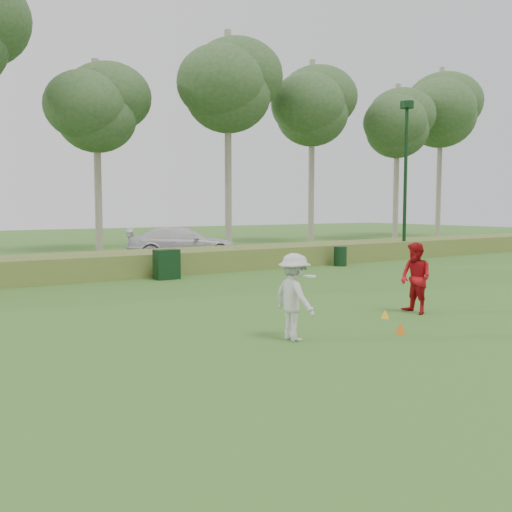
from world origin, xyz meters
TOP-DOWN VIEW (x-y plane):
  - ground at (0.00, 0.00)m, footprint 120.00×120.00m
  - reed_strip at (0.00, 12.00)m, footprint 80.00×3.00m
  - park_road at (0.00, 17.00)m, footprint 80.00×6.00m
  - lamp_post at (14.00, 11.00)m, footprint 0.70×0.70m
  - tree_4 at (2.00, 24.50)m, footprint 6.24×6.24m
  - tree_5 at (10.00, 22.50)m, footprint 7.28×7.28m
  - tree_6 at (18.00, 23.80)m, footprint 7.02×7.02m
  - tree_7 at (26.00, 22.80)m, footprint 6.50×6.50m
  - tree_8 at (33.00, 24.20)m, footprint 8.06×8.06m
  - player_white at (-2.09, -0.62)m, footprint 0.87×1.16m
  - player_red at (2.26, -0.01)m, footprint 0.78×0.96m
  - cone_orange at (0.18, -1.42)m, footprint 0.22×0.22m
  - cone_yellow at (1.14, -0.05)m, footprint 0.20×0.20m
  - utility_cabinet at (-0.19, 9.85)m, footprint 0.90×0.56m
  - trash_bin at (8.54, 9.89)m, footprint 0.64×0.64m
  - car_right at (3.62, 16.30)m, footprint 6.09×4.25m

SIDE VIEW (x-z plane):
  - ground at x=0.00m, z-range 0.00..0.00m
  - park_road at x=0.00m, z-range 0.00..0.06m
  - cone_yellow at x=1.14m, z-range 0.00..0.22m
  - cone_orange at x=0.18m, z-range 0.00..0.24m
  - trash_bin at x=8.54m, z-range 0.00..0.90m
  - reed_strip at x=0.00m, z-range 0.00..0.90m
  - utility_cabinet at x=-0.19m, z-range 0.00..1.13m
  - car_right at x=3.62m, z-range 0.06..1.70m
  - player_white at x=-2.09m, z-range 0.00..1.79m
  - player_red at x=2.26m, z-range 0.00..1.83m
  - lamp_post at x=14.00m, z-range 1.51..9.68m
  - tree_4 at x=2.00m, z-range 2.84..14.34m
  - tree_7 at x=26.00m, z-range 3.09..15.59m
  - tree_6 at x=18.00m, z-range 3.35..16.85m
  - tree_5 at x=10.00m, z-range 3.47..17.47m
  - tree_8 at x=33.00m, z-range 3.73..18.73m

